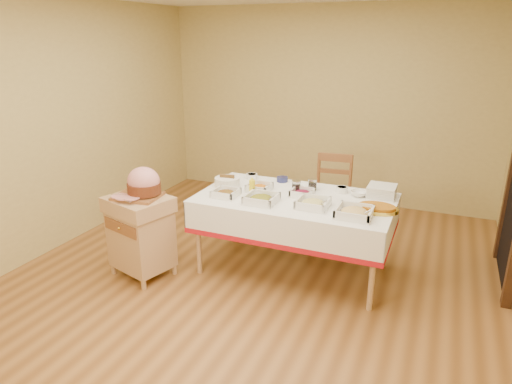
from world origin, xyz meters
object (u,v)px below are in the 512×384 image
preserve_jar_left (296,187)px  butcher_cart (141,231)px  mustard_bottle (252,187)px  dining_table (295,213)px  preserve_jar_right (312,185)px  plate_stack (382,191)px  ham_on_board (143,185)px  brass_platter (377,208)px  dining_chair (332,196)px  bread_basket (227,182)px

preserve_jar_left → butcher_cart: bearing=-147.5°
mustard_bottle → butcher_cart: bearing=-148.6°
dining_table → mustard_bottle: mustard_bottle is taller
preserve_jar_right → plate_stack: bearing=5.8°
butcher_cart → ham_on_board: (0.04, 0.03, 0.46)m
ham_on_board → brass_platter: bearing=15.6°
dining_chair → ham_on_board: 2.13m
preserve_jar_right → bread_basket: (-0.82, -0.23, -0.00)m
dining_chair → mustard_bottle: (-0.53, -1.03, 0.36)m
preserve_jar_right → mustard_bottle: bearing=-142.8°
butcher_cart → dining_chair: 2.14m
dining_table → preserve_jar_left: size_ratio=16.40×
mustard_bottle → plate_stack: size_ratio=0.71×
butcher_cart → brass_platter: bearing=16.1°
dining_table → preserve_jar_right: bearing=72.3°
butcher_cart → ham_on_board: size_ratio=1.83×
preserve_jar_left → mustard_bottle: size_ratio=0.61×
preserve_jar_right → mustard_bottle: mustard_bottle is taller
preserve_jar_left → brass_platter: 0.83m
mustard_bottle → brass_platter: size_ratio=0.49×
butcher_cart → dining_chair: size_ratio=0.83×
preserve_jar_left → dining_chair: bearing=77.4°
mustard_bottle → plate_stack: bearing=20.8°
bread_basket → preserve_jar_right: bearing=15.4°
dining_table → plate_stack: size_ratio=7.15×
plate_stack → brass_platter: plate_stack is taller
mustard_bottle → dining_chair: bearing=62.8°
bread_basket → brass_platter: 1.50m
butcher_cart → dining_chair: bearing=47.8°
brass_platter → mustard_bottle: bearing=-177.8°
dining_table → dining_chair: (0.13, 0.94, -0.11)m
ham_on_board → mustard_bottle: ham_on_board is taller
preserve_jar_right → brass_platter: (0.68, -0.32, -0.03)m
butcher_cart → mustard_bottle: bearing=31.4°
brass_platter → plate_stack: bearing=92.7°
dining_chair → bread_basket: size_ratio=3.74×
dining_table → brass_platter: brass_platter is taller
plate_stack → brass_platter: size_ratio=0.69×
plate_stack → ham_on_board: bearing=-154.6°
butcher_cart → preserve_jar_left: size_ratio=7.10×
preserve_jar_right → plate_stack: 0.66m
butcher_cart → preserve_jar_right: (1.40, 0.92, 0.36)m
dining_table → bread_basket: bread_basket is taller
butcher_cart → mustard_bottle: (0.91, 0.55, 0.39)m
ham_on_board → preserve_jar_right: size_ratio=3.88×
dining_table → ham_on_board: bearing=-154.0°
ham_on_board → brass_platter: size_ratio=1.16×
preserve_jar_left → bread_basket: same height
butcher_cart → preserve_jar_left: bearing=32.5°
dining_table → preserve_jar_right: (0.09, 0.27, 0.21)m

